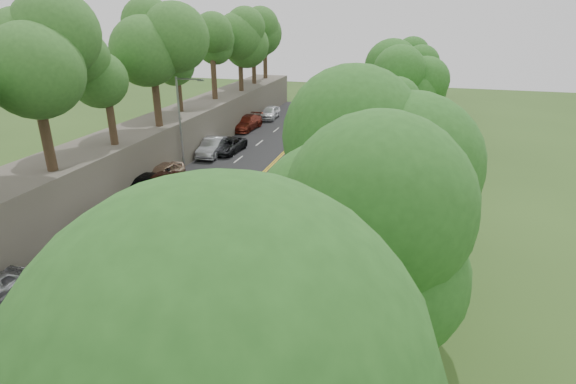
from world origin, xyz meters
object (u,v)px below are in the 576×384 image
at_px(streetlight, 182,118).
at_px(signpost, 234,267).
at_px(concrete_block, 272,316).
at_px(car_1, 108,226).
at_px(car_2, 161,186).
at_px(painter_0, 289,219).
at_px(person_far, 363,134).
at_px(construction_barrel, 357,164).

relative_size(streetlight, signpost, 2.58).
bearing_deg(signpost, concrete_block, -24.61).
distance_m(car_1, car_2, 6.67).
bearing_deg(car_2, concrete_block, -48.50).
bearing_deg(signpost, streetlight, 124.08).
xyz_separation_m(painter_0, person_far, (1.77, 22.79, -0.05)).
bearing_deg(concrete_block, car_1, 156.66).
distance_m(streetlight, construction_barrel, 15.58).
distance_m(streetlight, person_far, 19.65).
height_order(signpost, concrete_block, signpost).
bearing_deg(signpost, person_far, 85.94).
bearing_deg(car_1, signpost, -26.65).
bearing_deg(streetlight, person_far, 44.79).
relative_size(car_2, painter_0, 3.33).
height_order(construction_barrel, car_1, car_1).
height_order(streetlight, signpost, streetlight).
xyz_separation_m(concrete_block, car_2, (-12.54, 11.93, 0.38)).
distance_m(streetlight, painter_0, 15.51).
relative_size(concrete_block, car_1, 0.28).
distance_m(streetlight, signpost, 20.72).
bearing_deg(person_far, concrete_block, 69.17).
xyz_separation_m(construction_barrel, car_1, (-12.91, -17.08, 0.26)).
relative_size(construction_barrel, person_far, 0.55).
relative_size(signpost, car_2, 0.55).
relative_size(streetlight, painter_0, 4.70).
bearing_deg(car_1, person_far, 61.50).
distance_m(concrete_block, person_far, 31.59).
height_order(concrete_block, car_1, car_1).
bearing_deg(car_2, car_1, -92.02).
relative_size(streetlight, car_1, 1.88).
xyz_separation_m(streetlight, person_far, (13.69, 13.59, -3.79)).
bearing_deg(signpost, car_1, 156.94).
relative_size(car_1, person_far, 2.68).
distance_m(streetlight, car_2, 7.26).
distance_m(signpost, car_1, 10.99).
bearing_deg(painter_0, streetlight, 35.51).
distance_m(construction_barrel, car_1, 21.41).
distance_m(construction_barrel, car_2, 16.86).
height_order(car_1, person_far, person_far).
height_order(painter_0, person_far, painter_0).
relative_size(signpost, person_far, 1.94).
bearing_deg(streetlight, concrete_block, -52.80).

